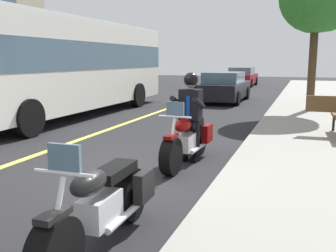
# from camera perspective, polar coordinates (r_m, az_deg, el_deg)

# --- Properties ---
(ground_plane) EXTENTS (80.00, 80.00, 0.00)m
(ground_plane) POSITION_cam_1_polar(r_m,az_deg,el_deg) (7.11, -8.27, -6.40)
(ground_plane) COLOR black
(lane_center_stripe) EXTENTS (60.00, 0.16, 0.01)m
(lane_center_stripe) POSITION_cam_1_polar(r_m,az_deg,el_deg) (8.22, -20.73, -4.69)
(lane_center_stripe) COLOR #E5DB4C
(lane_center_stripe) RESTS_ON ground_plane
(motorcycle_main) EXTENTS (2.22, 0.63, 1.26)m
(motorcycle_main) POSITION_cam_1_polar(r_m,az_deg,el_deg) (7.37, 2.88, -2.11)
(motorcycle_main) COLOR black
(motorcycle_main) RESTS_ON ground_plane
(rider_main) EXTENTS (0.63, 0.56, 1.74)m
(rider_main) POSITION_cam_1_polar(r_m,az_deg,el_deg) (7.45, 3.37, 2.57)
(rider_main) COLOR black
(rider_main) RESTS_ON ground_plane
(motorcycle_parked) EXTENTS (2.21, 0.61, 1.26)m
(motorcycle_parked) POSITION_cam_1_polar(r_m,az_deg,el_deg) (4.21, -9.81, -11.59)
(motorcycle_parked) COLOR black
(motorcycle_parked) RESTS_ON ground_plane
(bus_far) EXTENTS (11.05, 2.70, 3.30)m
(bus_far) POSITION_cam_1_polar(r_m,az_deg,el_deg) (13.89, -14.80, 9.14)
(bus_far) COLOR white
(bus_far) RESTS_ON ground_plane
(car_silver) EXTENTS (4.60, 1.92, 1.40)m
(car_silver) POSITION_cam_1_polar(r_m,az_deg,el_deg) (29.45, 11.01, 7.23)
(car_silver) COLOR maroon
(car_silver) RESTS_ON ground_plane
(car_dark) EXTENTS (4.60, 1.92, 1.40)m
(car_dark) POSITION_cam_1_polar(r_m,az_deg,el_deg) (18.38, 8.41, 5.78)
(car_dark) COLOR black
(car_dark) RESTS_ON ground_plane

